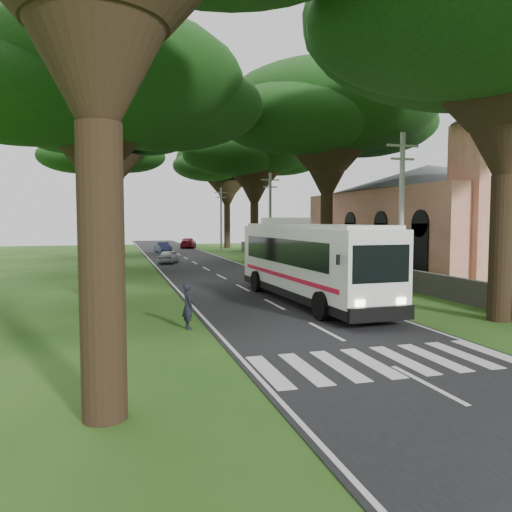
{
  "coord_description": "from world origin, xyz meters",
  "views": [
    {
      "loc": [
        -7.26,
        -14.28,
        4.01
      ],
      "look_at": [
        -0.35,
        9.91,
        2.2
      ],
      "focal_mm": 35.0,
      "sensor_mm": 36.0,
      "label": 1
    }
  ],
  "objects_px": {
    "distant_car_a": "(168,257)",
    "distant_car_c": "(188,243)",
    "pole_mid": "(270,218)",
    "distant_car_b": "(163,247)",
    "pedestrian": "(188,306)",
    "pole_far": "(221,219)",
    "pole_near": "(401,216)",
    "coach_bus": "(308,260)",
    "church": "(429,209)"
  },
  "relations": [
    {
      "from": "distant_car_a",
      "to": "distant_car_c",
      "type": "relative_size",
      "value": 0.73
    },
    {
      "from": "pole_mid",
      "to": "distant_car_b",
      "type": "height_order",
      "value": "pole_mid"
    },
    {
      "from": "pedestrian",
      "to": "distant_car_a",
      "type": "bearing_deg",
      "value": -13.47
    },
    {
      "from": "pole_mid",
      "to": "pole_far",
      "type": "bearing_deg",
      "value": 90.0
    },
    {
      "from": "pole_mid",
      "to": "distant_car_b",
      "type": "distance_m",
      "value": 23.01
    },
    {
      "from": "pole_near",
      "to": "coach_bus",
      "type": "bearing_deg",
      "value": 147.27
    },
    {
      "from": "pole_mid",
      "to": "pole_far",
      "type": "relative_size",
      "value": 1.0
    },
    {
      "from": "pole_far",
      "to": "distant_car_c",
      "type": "bearing_deg",
      "value": 102.76
    },
    {
      "from": "church",
      "to": "pedestrian",
      "type": "height_order",
      "value": "church"
    },
    {
      "from": "pole_near",
      "to": "pole_far",
      "type": "bearing_deg",
      "value": 90.0
    },
    {
      "from": "church",
      "to": "distant_car_c",
      "type": "bearing_deg",
      "value": 112.72
    },
    {
      "from": "pedestrian",
      "to": "pole_mid",
      "type": "bearing_deg",
      "value": -33.63
    },
    {
      "from": "church",
      "to": "distant_car_b",
      "type": "bearing_deg",
      "value": 126.54
    },
    {
      "from": "pole_near",
      "to": "pole_mid",
      "type": "xyz_separation_m",
      "value": [
        0.0,
        20.0,
        0.0
      ]
    },
    {
      "from": "pole_far",
      "to": "distant_car_c",
      "type": "distance_m",
      "value": 11.83
    },
    {
      "from": "church",
      "to": "coach_bus",
      "type": "xyz_separation_m",
      "value": [
        -16.0,
        -13.21,
        -2.85
      ]
    },
    {
      "from": "pole_near",
      "to": "pole_mid",
      "type": "relative_size",
      "value": 1.0
    },
    {
      "from": "pole_near",
      "to": "pedestrian",
      "type": "relative_size",
      "value": 4.67
    },
    {
      "from": "church",
      "to": "pole_mid",
      "type": "distance_m",
      "value": 13.16
    },
    {
      "from": "pedestrian",
      "to": "distant_car_b",
      "type": "bearing_deg",
      "value": -13.08
    },
    {
      "from": "coach_bus",
      "to": "pole_far",
      "type": "bearing_deg",
      "value": 82.59
    },
    {
      "from": "pole_far",
      "to": "distant_car_a",
      "type": "distance_m",
      "value": 16.24
    },
    {
      "from": "distant_car_b",
      "to": "distant_car_c",
      "type": "xyz_separation_m",
      "value": [
        4.48,
        9.39,
        0.08
      ]
    },
    {
      "from": "church",
      "to": "pole_mid",
      "type": "bearing_deg",
      "value": 160.19
    },
    {
      "from": "pole_far",
      "to": "distant_car_c",
      "type": "xyz_separation_m",
      "value": [
        -2.5,
        11.04,
        -3.44
      ]
    },
    {
      "from": "coach_bus",
      "to": "pedestrian",
      "type": "relative_size",
      "value": 7.61
    },
    {
      "from": "distant_car_c",
      "to": "pedestrian",
      "type": "bearing_deg",
      "value": 95.3
    },
    {
      "from": "church",
      "to": "pedestrian",
      "type": "relative_size",
      "value": 14.01
    },
    {
      "from": "pole_near",
      "to": "coach_bus",
      "type": "height_order",
      "value": "pole_near"
    },
    {
      "from": "pole_near",
      "to": "coach_bus",
      "type": "xyz_separation_m",
      "value": [
        -3.63,
        2.34,
        -2.12
      ]
    },
    {
      "from": "coach_bus",
      "to": "distant_car_b",
      "type": "distance_m",
      "value": 39.48
    },
    {
      "from": "church",
      "to": "pole_far",
      "type": "xyz_separation_m",
      "value": [
        -12.36,
        24.45,
        -0.73
      ]
    },
    {
      "from": "pole_mid",
      "to": "distant_car_c",
      "type": "distance_m",
      "value": 31.33
    },
    {
      "from": "distant_car_a",
      "to": "pedestrian",
      "type": "distance_m",
      "value": 28.43
    },
    {
      "from": "coach_bus",
      "to": "distant_car_b",
      "type": "bearing_deg",
      "value": 92.96
    },
    {
      "from": "pole_mid",
      "to": "distant_car_a",
      "type": "distance_m",
      "value": 10.68
    },
    {
      "from": "pole_near",
      "to": "distant_car_a",
      "type": "distance_m",
      "value": 27.65
    },
    {
      "from": "distant_car_a",
      "to": "distant_car_c",
      "type": "height_order",
      "value": "distant_car_c"
    },
    {
      "from": "church",
      "to": "distant_car_b",
      "type": "relative_size",
      "value": 6.22
    },
    {
      "from": "pole_far",
      "to": "coach_bus",
      "type": "relative_size",
      "value": 0.61
    },
    {
      "from": "pole_near",
      "to": "distant_car_b",
      "type": "height_order",
      "value": "pole_near"
    },
    {
      "from": "pole_near",
      "to": "pedestrian",
      "type": "distance_m",
      "value": 10.9
    },
    {
      "from": "pole_near",
      "to": "distant_car_a",
      "type": "relative_size",
      "value": 2.22
    },
    {
      "from": "coach_bus",
      "to": "distant_car_a",
      "type": "distance_m",
      "value": 24.34
    },
    {
      "from": "pole_far",
      "to": "pedestrian",
      "type": "relative_size",
      "value": 4.67
    },
    {
      "from": "coach_bus",
      "to": "pole_mid",
      "type": "bearing_deg",
      "value": 76.47
    },
    {
      "from": "pole_mid",
      "to": "pole_far",
      "type": "xyz_separation_m",
      "value": [
        0.0,
        20.0,
        0.0
      ]
    },
    {
      "from": "distant_car_c",
      "to": "church",
      "type": "bearing_deg",
      "value": 126.24
    },
    {
      "from": "pole_mid",
      "to": "distant_car_c",
      "type": "bearing_deg",
      "value": 94.6
    },
    {
      "from": "church",
      "to": "distant_car_c",
      "type": "height_order",
      "value": "church"
    }
  ]
}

